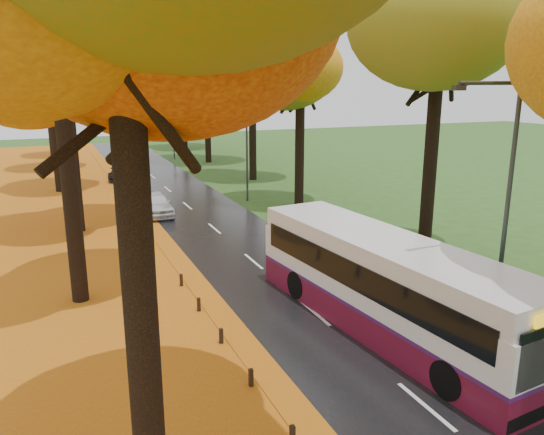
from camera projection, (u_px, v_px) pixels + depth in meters
road at (209, 224)px, 30.23m from camera, size 6.50×90.00×0.04m
centre_line at (209, 224)px, 30.23m from camera, size 0.12×90.00×0.01m
leaf_verge at (38, 243)px, 26.82m from camera, size 12.00×90.00×0.02m
leaf_drift at (156, 230)px, 29.07m from camera, size 0.90×90.00×0.01m
trees_left at (56, 49)px, 26.97m from camera, size 9.20×74.00×13.88m
trees_right at (309, 52)px, 32.26m from camera, size 9.30×74.20×13.96m
streetlamp_near at (502, 196)px, 15.41m from camera, size 2.45×0.18×8.00m
streetlamp_mid at (243, 132)px, 35.01m from camera, size 2.45×0.18×8.00m
streetlamp_far at (170, 114)px, 54.61m from camera, size 2.45×0.18×8.00m
bus at (386, 282)px, 17.14m from camera, size 3.77×11.79×3.05m
car_white at (156, 204)px, 32.16m from camera, size 1.66×4.06×1.38m
car_silver at (129, 174)px, 42.46m from camera, size 1.51×4.27×1.40m
car_dark at (124, 170)px, 44.25m from camera, size 3.31×5.17×1.39m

